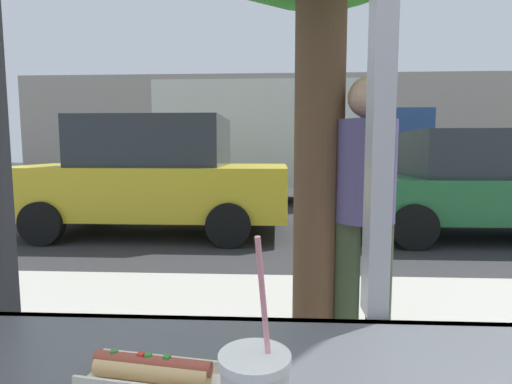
{
  "coord_description": "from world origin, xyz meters",
  "views": [
    {
      "loc": [
        -0.24,
        -0.89,
        1.4
      ],
      "look_at": [
        -0.42,
        2.63,
        1.02
      ],
      "focal_mm": 28.39,
      "sensor_mm": 36.0,
      "label": 1
    }
  ],
  "objects_px": {
    "parked_car_yellow": "(154,176)",
    "pedestrian": "(365,205)",
    "box_truck": "(284,139)",
    "hotdog_tray_near": "(152,372)",
    "parked_car_green": "(486,183)"
  },
  "relations": [
    {
      "from": "hotdog_tray_near",
      "to": "parked_car_yellow",
      "type": "height_order",
      "value": "parked_car_yellow"
    },
    {
      "from": "parked_car_yellow",
      "to": "parked_car_green",
      "type": "relative_size",
      "value": 0.97
    },
    {
      "from": "hotdog_tray_near",
      "to": "parked_car_yellow",
      "type": "distance_m",
      "value": 6.15
    },
    {
      "from": "box_truck",
      "to": "parked_car_yellow",
      "type": "bearing_deg",
      "value": -117.32
    },
    {
      "from": "pedestrian",
      "to": "hotdog_tray_near",
      "type": "bearing_deg",
      "value": -113.7
    },
    {
      "from": "parked_car_yellow",
      "to": "box_truck",
      "type": "relative_size",
      "value": 0.66
    },
    {
      "from": "hotdog_tray_near",
      "to": "parked_car_green",
      "type": "bearing_deg",
      "value": 59.23
    },
    {
      "from": "parked_car_yellow",
      "to": "hotdog_tray_near",
      "type": "bearing_deg",
      "value": -72.88
    },
    {
      "from": "hotdog_tray_near",
      "to": "pedestrian",
      "type": "xyz_separation_m",
      "value": [
        0.7,
        1.6,
        0.07
      ]
    },
    {
      "from": "parked_car_green",
      "to": "pedestrian",
      "type": "relative_size",
      "value": 2.77
    },
    {
      "from": "parked_car_yellow",
      "to": "pedestrian",
      "type": "relative_size",
      "value": 2.69
    },
    {
      "from": "hotdog_tray_near",
      "to": "pedestrian",
      "type": "distance_m",
      "value": 1.75
    },
    {
      "from": "hotdog_tray_near",
      "to": "parked_car_green",
      "type": "height_order",
      "value": "parked_car_green"
    },
    {
      "from": "box_truck",
      "to": "pedestrian",
      "type": "relative_size",
      "value": 4.1
    },
    {
      "from": "parked_car_yellow",
      "to": "parked_car_green",
      "type": "xyz_separation_m",
      "value": [
        5.31,
        0.0,
        -0.09
      ]
    }
  ]
}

